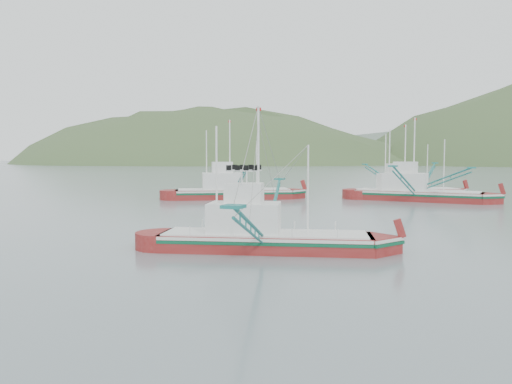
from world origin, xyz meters
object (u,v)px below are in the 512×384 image
(bg_boat_left, at_px, (233,181))
(bg_boat_right, at_px, (416,187))
(main_boat, at_px, (263,222))
(bg_boat_far, at_px, (407,181))

(bg_boat_left, distance_m, bg_boat_right, 24.69)
(bg_boat_left, bearing_deg, bg_boat_right, -15.14)
(main_boat, xyz_separation_m, bg_boat_left, (-16.63, 34.68, 0.68))
(main_boat, relative_size, bg_boat_right, 0.80)
(main_boat, xyz_separation_m, bg_boat_far, (6.01, 45.02, 0.60))
(bg_boat_left, height_order, bg_boat_right, bg_boat_right)
(bg_boat_far, distance_m, bg_boat_left, 24.88)
(bg_boat_far, relative_size, bg_boat_right, 0.86)
(main_boat, relative_size, bg_boat_far, 0.94)
(bg_boat_right, bearing_deg, bg_boat_far, 114.35)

